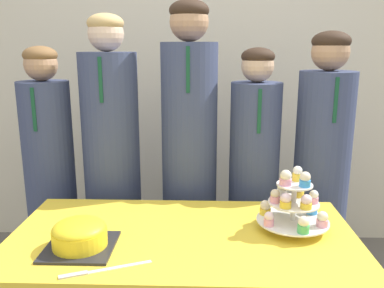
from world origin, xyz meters
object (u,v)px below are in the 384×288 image
(cake_knife, at_px, (91,272))
(student_2, at_px, (189,168))
(student_1, at_px, (113,174))
(cupcake_stand, at_px, (294,203))
(student_0, at_px, (51,186))
(student_4, at_px, (320,183))
(student_3, at_px, (253,189))
(round_cake, at_px, (80,234))

(cake_knife, relative_size, student_2, 0.17)
(student_2, bearing_deg, student_1, -180.00)
(cupcake_stand, height_order, student_1, student_1)
(student_0, xyz_separation_m, student_4, (1.48, 0.00, 0.04))
(student_3, bearing_deg, student_4, 0.00)
(cake_knife, height_order, student_1, student_1)
(student_1, bearing_deg, student_2, 0.00)
(student_1, bearing_deg, round_cake, -86.45)
(student_0, relative_size, student_1, 0.90)
(cake_knife, bearing_deg, round_cake, 94.75)
(student_2, distance_m, student_3, 0.37)
(cake_knife, relative_size, student_4, 0.19)
(student_0, distance_m, student_1, 0.36)
(cake_knife, xyz_separation_m, student_1, (-0.13, 0.92, 0.04))
(cake_knife, bearing_deg, student_0, 95.55)
(cupcake_stand, distance_m, student_3, 0.59)
(student_0, relative_size, student_3, 1.01)
(student_2, bearing_deg, student_0, -180.00)
(student_1, xyz_separation_m, student_2, (0.42, 0.00, 0.04))
(cupcake_stand, xyz_separation_m, student_4, (0.27, 0.56, -0.10))
(round_cake, xyz_separation_m, cupcake_stand, (0.82, 0.19, 0.06))
(student_0, bearing_deg, student_1, 0.00)
(student_0, bearing_deg, student_2, 0.00)
(student_3, bearing_deg, round_cake, -134.05)
(cake_knife, height_order, cupcake_stand, cupcake_stand)
(student_1, height_order, student_4, student_1)
(round_cake, distance_m, student_1, 0.75)
(student_1, height_order, student_2, student_2)
(round_cake, height_order, cupcake_stand, cupcake_stand)
(round_cake, distance_m, student_3, 1.05)
(round_cake, height_order, student_4, student_4)
(cupcake_stand, relative_size, student_1, 0.18)
(cake_knife, bearing_deg, student_1, 76.13)
(cupcake_stand, height_order, student_4, student_4)
(student_0, distance_m, student_2, 0.78)
(student_3, xyz_separation_m, student_4, (0.36, 0.00, 0.04))
(student_3, relative_size, student_4, 0.95)
(round_cake, bearing_deg, student_3, 45.95)
(cake_knife, relative_size, student_3, 0.20)
(round_cake, relative_size, cake_knife, 0.86)
(cupcake_stand, bearing_deg, student_0, 155.16)
(round_cake, relative_size, student_0, 0.17)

